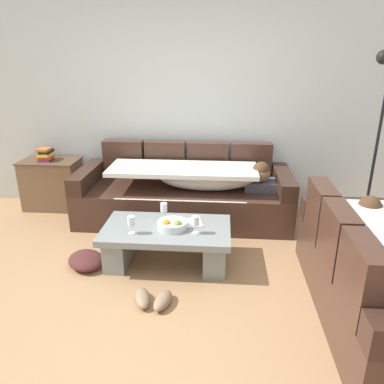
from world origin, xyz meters
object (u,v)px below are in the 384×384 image
(coffee_table, at_px, (167,241))
(fruit_bowl, at_px, (172,225))
(side_cabinet, at_px, (52,184))
(wine_glass_near_left, at_px, (131,222))
(floor_lamp, at_px, (375,134))
(wine_glass_far_back, at_px, (164,208))
(crumpled_garment, at_px, (86,260))
(couch_along_wall, at_px, (188,194))
(open_magazine, at_px, (187,223))
(wine_glass_near_right, at_px, (195,222))
(couch_near_window, at_px, (380,276))
(pair_of_shoes, at_px, (153,299))
(book_stack_on_cabinet, at_px, (46,155))

(coffee_table, bearing_deg, fruit_bowl, -23.64)
(fruit_bowl, height_order, side_cabinet, side_cabinet)
(wine_glass_near_left, height_order, floor_lamp, floor_lamp)
(wine_glass_far_back, bearing_deg, crumpled_garment, -156.60)
(wine_glass_near_left, xyz_separation_m, wine_glass_far_back, (0.25, 0.34, 0.00))
(side_cabinet, bearing_deg, couch_along_wall, -7.18)
(wine_glass_near_left, xyz_separation_m, open_magazine, (0.48, 0.24, -0.11))
(fruit_bowl, height_order, open_magazine, fruit_bowl)
(couch_along_wall, distance_m, fruit_bowl, 1.08)
(open_magazine, relative_size, side_cabinet, 0.39)
(wine_glass_near_right, distance_m, wine_glass_far_back, 0.44)
(fruit_bowl, bearing_deg, couch_along_wall, 87.70)
(couch_near_window, relative_size, side_cabinet, 2.64)
(wine_glass_near_left, distance_m, side_cabinet, 1.99)
(couch_along_wall, bearing_deg, pair_of_shoes, -94.32)
(wine_glass_near_left, distance_m, floor_lamp, 2.71)
(book_stack_on_cabinet, xyz_separation_m, pair_of_shoes, (1.69, -1.92, -0.67))
(fruit_bowl, bearing_deg, couch_near_window, -19.60)
(wine_glass_far_back, height_order, open_magazine, wine_glass_far_back)
(floor_lamp, bearing_deg, open_magazine, -156.91)
(book_stack_on_cabinet, relative_size, pair_of_shoes, 0.65)
(book_stack_on_cabinet, bearing_deg, wine_glass_far_back, -33.04)
(couch_near_window, height_order, wine_glass_far_back, couch_near_window)
(fruit_bowl, xyz_separation_m, pair_of_shoes, (-0.09, -0.62, -0.37))
(side_cabinet, bearing_deg, wine_glass_near_right, -34.99)
(couch_near_window, xyz_separation_m, wine_glass_near_left, (-2.02, 0.47, 0.16))
(couch_along_wall, height_order, pair_of_shoes, couch_along_wall)
(wine_glass_near_right, bearing_deg, couch_near_window, -19.79)
(couch_near_window, xyz_separation_m, crumpled_garment, (-2.49, 0.50, -0.28))
(wine_glass_far_back, xyz_separation_m, floor_lamp, (2.16, 0.73, 0.62))
(couch_along_wall, height_order, book_stack_on_cabinet, couch_along_wall)
(couch_near_window, bearing_deg, pair_of_shoes, 91.01)
(open_magazine, xyz_separation_m, side_cabinet, (-1.87, 1.18, -0.06))
(fruit_bowl, relative_size, side_cabinet, 0.39)
(side_cabinet, bearing_deg, coffee_table, -37.15)
(coffee_table, xyz_separation_m, fruit_bowl, (0.06, -0.03, 0.18))
(wine_glass_near_left, xyz_separation_m, floor_lamp, (2.41, 1.06, 0.62))
(couch_along_wall, height_order, wine_glass_far_back, couch_along_wall)
(fruit_bowl, xyz_separation_m, open_magazine, (0.13, 0.12, -0.03))
(fruit_bowl, bearing_deg, wine_glass_near_left, -160.90)
(wine_glass_far_back, bearing_deg, floor_lamp, 18.60)
(wine_glass_near_right, relative_size, open_magazine, 0.59)
(wine_glass_near_left, height_order, wine_glass_far_back, same)
(coffee_table, relative_size, book_stack_on_cabinet, 5.22)
(wine_glass_near_left, relative_size, book_stack_on_cabinet, 0.72)
(couch_along_wall, height_order, floor_lamp, floor_lamp)
(couch_along_wall, distance_m, couch_near_window, 2.32)
(fruit_bowl, height_order, book_stack_on_cabinet, book_stack_on_cabinet)
(couch_along_wall, relative_size, side_cabinet, 3.48)
(open_magazine, distance_m, floor_lamp, 2.22)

